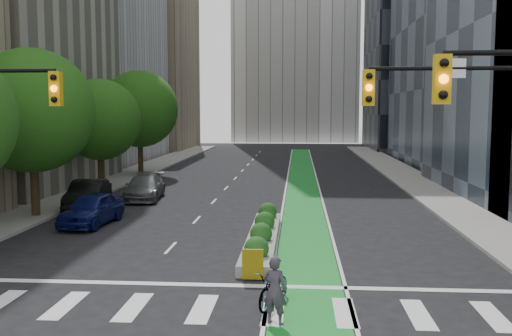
% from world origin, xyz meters
% --- Properties ---
extents(ground, '(160.00, 160.00, 0.00)m').
position_xyz_m(ground, '(0.00, 0.00, 0.00)').
color(ground, black).
rests_on(ground, ground).
extents(sidewalk_left, '(3.60, 90.00, 0.15)m').
position_xyz_m(sidewalk_left, '(-11.80, 25.00, 0.07)').
color(sidewalk_left, gray).
rests_on(sidewalk_left, ground).
extents(sidewalk_right, '(3.60, 90.00, 0.15)m').
position_xyz_m(sidewalk_right, '(11.80, 25.00, 0.07)').
color(sidewalk_right, gray).
rests_on(sidewalk_right, ground).
extents(bike_lane_paint, '(2.20, 70.00, 0.01)m').
position_xyz_m(bike_lane_paint, '(3.00, 30.00, 0.01)').
color(bike_lane_paint, '#18892A').
rests_on(bike_lane_paint, ground).
extents(building_tan_far, '(14.00, 16.00, 26.00)m').
position_xyz_m(building_tan_far, '(-20.00, 66.00, 13.00)').
color(building_tan_far, tan).
rests_on(building_tan_far, ground).
extents(building_dark_end, '(14.00, 18.00, 28.00)m').
position_xyz_m(building_dark_end, '(20.00, 68.00, 14.00)').
color(building_dark_end, black).
rests_on(building_dark_end, ground).
extents(tree_mid, '(6.40, 6.40, 8.78)m').
position_xyz_m(tree_mid, '(-11.00, 12.00, 5.57)').
color(tree_mid, black).
rests_on(tree_mid, ground).
extents(tree_midfar, '(5.60, 5.60, 7.76)m').
position_xyz_m(tree_midfar, '(-11.00, 22.00, 4.95)').
color(tree_midfar, black).
rests_on(tree_midfar, ground).
extents(tree_far, '(6.60, 6.60, 9.00)m').
position_xyz_m(tree_far, '(-11.00, 32.00, 5.69)').
color(tree_far, black).
rests_on(tree_far, ground).
extents(signal_right, '(5.82, 0.51, 7.20)m').
position_xyz_m(signal_right, '(8.67, 0.47, 4.80)').
color(signal_right, black).
rests_on(signal_right, ground).
extents(median_planter, '(1.20, 10.26, 1.10)m').
position_xyz_m(median_planter, '(1.20, 7.04, 0.37)').
color(median_planter, gray).
rests_on(median_planter, ground).
extents(bicycle, '(1.34, 2.12, 1.05)m').
position_xyz_m(bicycle, '(2.00, -0.56, 0.53)').
color(bicycle, gray).
rests_on(bicycle, ground).
extents(cyclist, '(0.78, 0.66, 1.83)m').
position_xyz_m(cyclist, '(2.09, -2.00, 0.92)').
color(cyclist, '#3F3843').
rests_on(cyclist, ground).
extents(parked_car_left_near, '(2.26, 4.77, 1.58)m').
position_xyz_m(parked_car_left_near, '(-7.39, 10.39, 0.79)').
color(parked_car_left_near, '#0E1454').
rests_on(parked_car_left_near, ground).
extents(parked_car_left_mid, '(2.41, 5.22, 1.66)m').
position_xyz_m(parked_car_left_mid, '(-9.19, 14.62, 0.83)').
color(parked_car_left_mid, black).
rests_on(parked_car_left_mid, ground).
extents(parked_car_left_far, '(2.63, 5.47, 1.54)m').
position_xyz_m(parked_car_left_far, '(-7.00, 18.49, 0.77)').
color(parked_car_left_far, '#515456').
rests_on(parked_car_left_far, ground).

